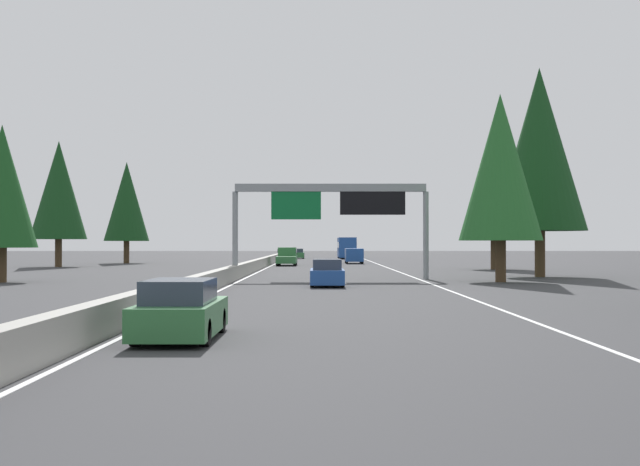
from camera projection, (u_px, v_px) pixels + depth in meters
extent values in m
plane|color=#38383A|center=(255.00, 272.00, 64.13)|extent=(320.00, 320.00, 0.00)
cube|color=#9E9B93|center=(268.00, 261.00, 84.13)|extent=(180.00, 0.56, 0.90)
cube|color=silver|center=(388.00, 268.00, 74.13)|extent=(160.00, 0.16, 0.01)
cube|color=silver|center=(267.00, 268.00, 74.13)|extent=(160.00, 0.16, 0.01)
cylinder|color=gray|center=(235.00, 235.00, 51.57)|extent=(0.36, 0.36, 5.65)
cylinder|color=gray|center=(426.00, 235.00, 51.57)|extent=(0.36, 0.36, 5.65)
cube|color=gray|center=(331.00, 188.00, 51.61)|extent=(0.50, 12.32, 0.50)
cube|color=#0C602D|center=(296.00, 205.00, 51.44)|extent=(0.12, 3.20, 1.90)
cube|color=black|center=(373.00, 203.00, 51.45)|extent=(0.16, 4.20, 1.50)
cube|color=#2D6B38|center=(181.00, 317.00, 19.59)|extent=(4.40, 1.80, 0.76)
cube|color=#2D3847|center=(179.00, 291.00, 19.38)|extent=(2.46, 1.51, 0.56)
cylinder|color=black|center=(160.00, 320.00, 20.99)|extent=(0.64, 0.22, 0.64)
cylinder|color=black|center=(220.00, 320.00, 20.99)|extent=(0.64, 0.22, 0.64)
cylinder|color=black|center=(136.00, 332.00, 18.18)|extent=(0.64, 0.22, 0.64)
cylinder|color=black|center=(205.00, 332.00, 18.18)|extent=(0.64, 0.22, 0.64)
cube|color=#1E4793|center=(327.00, 276.00, 43.30)|extent=(4.40, 1.80, 0.76)
cube|color=#2D3847|center=(327.00, 264.00, 43.09)|extent=(2.46, 1.51, 0.56)
cylinder|color=black|center=(313.00, 279.00, 44.70)|extent=(0.64, 0.22, 0.64)
cylinder|color=black|center=(341.00, 279.00, 44.70)|extent=(0.64, 0.22, 0.64)
cylinder|color=black|center=(312.00, 282.00, 41.89)|extent=(0.64, 0.22, 0.64)
cylinder|color=black|center=(342.00, 282.00, 41.89)|extent=(0.64, 0.22, 0.64)
cube|color=#2D6B38|center=(287.00, 260.00, 81.92)|extent=(5.60, 2.00, 0.70)
cube|color=#2D6B38|center=(287.00, 252.00, 82.94)|extent=(2.24, 1.84, 0.90)
cube|color=#2D3847|center=(287.00, 251.00, 82.94)|extent=(2.02, 1.92, 0.41)
cylinder|color=black|center=(279.00, 261.00, 83.77)|extent=(0.80, 0.28, 0.80)
cylinder|color=black|center=(296.00, 261.00, 83.77)|extent=(0.80, 0.28, 0.80)
cylinder|color=black|center=(277.00, 262.00, 80.07)|extent=(0.80, 0.28, 0.80)
cylinder|color=black|center=(295.00, 262.00, 80.07)|extent=(0.80, 0.28, 0.80)
cube|color=#1E4793|center=(347.00, 247.00, 119.40)|extent=(11.50, 2.50, 2.90)
cube|color=#2D3847|center=(347.00, 245.00, 119.40)|extent=(11.04, 2.55, 0.84)
cylinder|color=black|center=(339.00, 255.00, 123.41)|extent=(1.00, 0.30, 1.00)
cylinder|color=black|center=(353.00, 255.00, 123.41)|extent=(1.00, 0.30, 1.00)
cylinder|color=black|center=(340.00, 255.00, 115.36)|extent=(1.00, 0.30, 1.00)
cylinder|color=black|center=(355.00, 255.00, 115.36)|extent=(1.00, 0.30, 1.00)
cube|color=#1E4793|center=(354.00, 255.00, 90.17)|extent=(5.00, 1.95, 1.44)
cube|color=#2D3847|center=(355.00, 253.00, 87.87)|extent=(0.08, 1.48, 0.56)
cylinder|color=black|center=(346.00, 260.00, 91.86)|extent=(0.70, 0.24, 0.70)
cylinder|color=black|center=(361.00, 260.00, 91.86)|extent=(0.70, 0.24, 0.70)
cylinder|color=black|center=(347.00, 261.00, 88.46)|extent=(0.70, 0.24, 0.70)
cylinder|color=black|center=(362.00, 261.00, 88.46)|extent=(0.70, 0.24, 0.70)
cube|color=#2D6B38|center=(298.00, 255.00, 117.38)|extent=(4.40, 1.80, 0.76)
cube|color=#2D3847|center=(298.00, 251.00, 117.17)|extent=(2.46, 1.51, 0.56)
cylinder|color=black|center=(293.00, 256.00, 118.78)|extent=(0.64, 0.22, 0.64)
cylinder|color=black|center=(304.00, 256.00, 118.78)|extent=(0.64, 0.22, 0.64)
cylinder|color=black|center=(292.00, 257.00, 115.97)|extent=(0.64, 0.22, 0.64)
cylinder|color=black|center=(303.00, 257.00, 115.97)|extent=(0.64, 0.22, 0.64)
cylinder|color=#4C3823|center=(501.00, 261.00, 47.83)|extent=(0.63, 0.63, 2.49)
cone|color=#236028|center=(500.00, 167.00, 47.89)|extent=(4.98, 4.98, 8.82)
cylinder|color=#4C3823|center=(540.00, 254.00, 54.96)|extent=(0.71, 0.71, 3.18)
cone|color=#143D19|center=(540.00, 149.00, 55.05)|extent=(6.36, 6.36, 11.27)
cylinder|color=#4C3823|center=(494.00, 255.00, 70.22)|extent=(0.64, 0.64, 2.57)
cone|color=#143D19|center=(494.00, 189.00, 70.29)|extent=(5.13, 5.13, 9.10)
cylinder|color=#4C3823|center=(2.00, 265.00, 47.43)|extent=(0.59, 0.59, 2.07)
cone|color=#194C1E|center=(2.00, 186.00, 47.49)|extent=(4.13, 4.13, 7.33)
cylinder|color=#4C3823|center=(58.00, 253.00, 77.44)|extent=(0.65, 0.65, 2.69)
cone|color=#143D19|center=(59.00, 190.00, 77.52)|extent=(5.39, 5.39, 9.55)
cylinder|color=#4C3823|center=(126.00, 252.00, 90.90)|extent=(0.64, 0.64, 2.54)
cone|color=#143D19|center=(127.00, 201.00, 90.97)|extent=(5.08, 5.08, 9.01)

